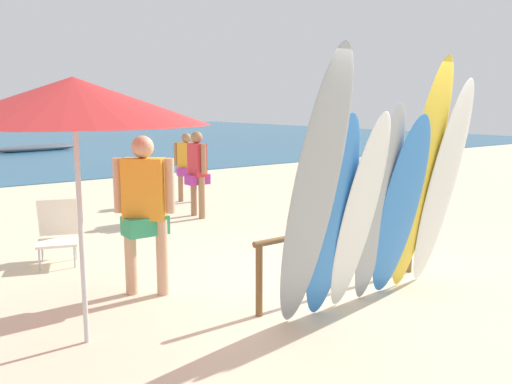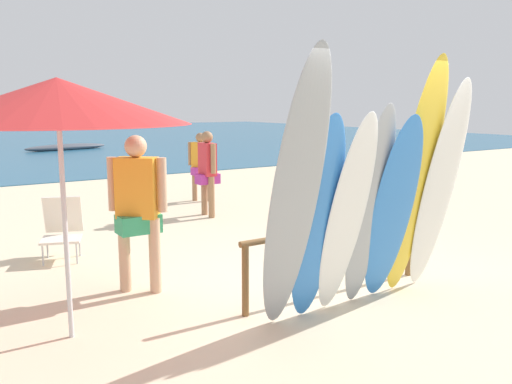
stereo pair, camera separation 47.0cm
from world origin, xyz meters
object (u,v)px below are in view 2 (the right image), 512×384
(beachgoer_strolling, at_px, (201,162))
(surfboard_blue_4, at_px, (393,210))
(surfboard_blue_1, at_px, (318,220))
(surfboard_white_6, at_px, (440,186))
(beachgoer_midbeach, at_px, (138,203))
(surfboard_rack, at_px, (336,243))
(beachgoer_photographing, at_px, (207,168))
(surfboard_yellow_5, at_px, (416,179))
(surfboard_white_2, at_px, (347,216))
(beach_chair_red, at_px, (62,226))
(beach_umbrella, at_px, (58,101))
(surfboard_grey_0, at_px, (295,196))
(surfboard_grey_3, at_px, (370,207))
(distant_boat, at_px, (66,147))

(beachgoer_strolling, bearing_deg, surfboard_blue_4, -55.44)
(surfboard_blue_1, height_order, surfboard_white_6, surfboard_white_6)
(beachgoer_midbeach, bearing_deg, surfboard_rack, -174.44)
(beachgoer_photographing, bearing_deg, beachgoer_strolling, -19.77)
(surfboard_blue_1, xyz_separation_m, beachgoer_midbeach, (-1.12, 1.72, 0.00))
(surfboard_yellow_5, bearing_deg, surfboard_white_2, 179.68)
(surfboard_blue_1, distance_m, beach_chair_red, 3.93)
(beachgoer_photographing, relative_size, beach_chair_red, 1.90)
(beach_chair_red, relative_size, beach_umbrella, 0.36)
(surfboard_rack, distance_m, surfboard_white_6, 1.30)
(surfboard_grey_0, relative_size, surfboard_blue_4, 1.31)
(surfboard_grey_3, bearing_deg, distant_boat, 81.18)
(surfboard_yellow_5, bearing_deg, surfboard_blue_4, 179.19)
(surfboard_white_6, relative_size, beachgoer_photographing, 1.51)
(surfboard_white_2, height_order, distant_boat, surfboard_white_2)
(beach_chair_red, bearing_deg, surfboard_white_6, -27.95)
(surfboard_grey_3, xyz_separation_m, distant_boat, (1.97, 21.22, -0.91))
(surfboard_grey_3, bearing_deg, surfboard_yellow_5, -5.54)
(surfboard_white_2, bearing_deg, surfboard_rack, 51.94)
(surfboard_blue_1, bearing_deg, surfboard_blue_4, -0.95)
(surfboard_yellow_5, relative_size, surfboard_white_6, 1.09)
(surfboard_rack, xyz_separation_m, surfboard_white_2, (-0.33, -0.52, 0.43))
(beach_chair_red, height_order, distant_boat, beach_chair_red)
(surfboard_blue_4, height_order, beach_umbrella, beach_umbrella)
(surfboard_white_2, bearing_deg, distant_boat, 78.43)
(surfboard_yellow_5, relative_size, beach_chair_red, 3.13)
(surfboard_rack, relative_size, beach_umbrella, 1.07)
(surfboard_blue_4, relative_size, beach_umbrella, 0.89)
(surfboard_grey_0, bearing_deg, surfboard_grey_3, 14.39)
(surfboard_yellow_5, distance_m, beach_umbrella, 3.63)
(surfboard_yellow_5, bearing_deg, surfboard_grey_3, 175.84)
(distant_boat, bearing_deg, beachgoer_strolling, -92.52)
(beachgoer_midbeach, height_order, beach_chair_red, beachgoer_midbeach)
(beachgoer_midbeach, relative_size, beach_chair_red, 2.09)
(surfboard_white_2, xyz_separation_m, distant_boat, (2.33, 21.27, -0.88))
(surfboard_grey_0, height_order, surfboard_blue_4, surfboard_grey_0)
(beach_chair_red, distance_m, beach_umbrella, 3.17)
(surfboard_blue_4, height_order, surfboard_yellow_5, surfboard_yellow_5)
(surfboard_white_2, height_order, surfboard_grey_3, surfboard_grey_3)
(surfboard_grey_0, height_order, beach_chair_red, surfboard_grey_0)
(beachgoer_strolling, distance_m, beach_chair_red, 4.56)
(surfboard_blue_1, xyz_separation_m, beach_umbrella, (-2.07, 0.93, 1.09))
(surfboard_yellow_5, bearing_deg, surfboard_blue_1, 178.13)
(surfboard_blue_4, bearing_deg, surfboard_white_6, 3.78)
(surfboard_grey_0, relative_size, beach_chair_red, 3.18)
(surfboard_blue_1, bearing_deg, beach_chair_red, 112.36)
(beachgoer_midbeach, xyz_separation_m, beachgoer_strolling, (3.14, 4.69, -0.16))
(surfboard_grey_0, height_order, beach_umbrella, surfboard_grey_0)
(beachgoer_midbeach, bearing_deg, distant_boat, -61.13)
(surfboard_yellow_5, bearing_deg, surfboard_rack, 141.86)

